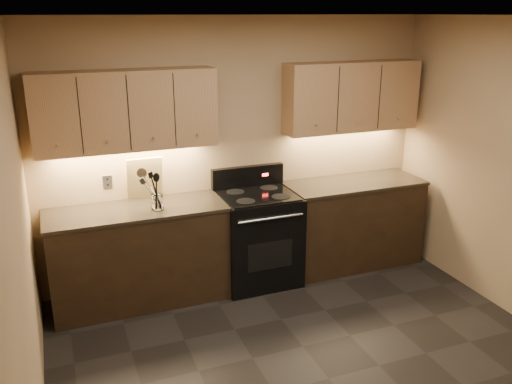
{
  "coord_description": "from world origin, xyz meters",
  "views": [
    {
      "loc": [
        -1.75,
        -2.99,
        2.62
      ],
      "look_at": [
        -0.03,
        1.45,
        1.04
      ],
      "focal_mm": 38.0,
      "sensor_mm": 36.0,
      "label": 1
    }
  ],
  "objects": [
    {
      "name": "wall_back",
      "position": [
        0.0,
        2.0,
        1.3
      ],
      "size": [
        4.0,
        0.04,
        2.6
      ],
      "primitive_type": "cube",
      "color": "tan",
      "rests_on": "ground"
    },
    {
      "name": "upper_cab_right",
      "position": [
        1.18,
        1.85,
        1.8
      ],
      "size": [
        1.44,
        0.3,
        0.7
      ],
      "primitive_type": "cube",
      "color": "tan",
      "rests_on": "wall_back"
    },
    {
      "name": "black_turner",
      "position": [
        -0.9,
        1.59,
        1.12
      ],
      "size": [
        0.18,
        0.11,
        0.37
      ],
      "primitive_type": null,
      "rotation": [
        -0.1,
        -0.19,
        0.38
      ],
      "color": "black",
      "rests_on": "utensil_crock"
    },
    {
      "name": "upper_cab_left",
      "position": [
        -1.1,
        1.85,
        1.8
      ],
      "size": [
        1.6,
        0.3,
        0.7
      ],
      "primitive_type": "cube",
      "color": "tan",
      "rests_on": "wall_back"
    },
    {
      "name": "counter_right",
      "position": [
        1.18,
        1.7,
        0.47
      ],
      "size": [
        1.46,
        0.62,
        0.93
      ],
      "color": "black",
      "rests_on": "ground"
    },
    {
      "name": "ceiling",
      "position": [
        0.0,
        0.0,
        2.6
      ],
      "size": [
        4.0,
        4.0,
        0.0
      ],
      "primitive_type": "plane",
      "rotation": [
        3.14,
        0.0,
        0.0
      ],
      "color": "silver",
      "rests_on": "wall_back"
    },
    {
      "name": "counter_left",
      "position": [
        -1.1,
        1.7,
        0.47
      ],
      "size": [
        1.62,
        0.62,
        0.93
      ],
      "color": "black",
      "rests_on": "ground"
    },
    {
      "name": "outlet_plate",
      "position": [
        -1.3,
        1.99,
        1.12
      ],
      "size": [
        0.08,
        0.01,
        0.12
      ],
      "primitive_type": "cube",
      "color": "#B2B5BA",
      "rests_on": "wall_back"
    },
    {
      "name": "stove",
      "position": [
        0.08,
        1.68,
        0.48
      ],
      "size": [
        0.76,
        0.68,
        1.14
      ],
      "color": "black",
      "rests_on": "ground"
    },
    {
      "name": "utensil_crock",
      "position": [
        -0.92,
        1.62,
        0.99
      ],
      "size": [
        0.14,
        0.14,
        0.14
      ],
      "color": "white",
      "rests_on": "counter_left"
    },
    {
      "name": "steel_spatula",
      "position": [
        -0.9,
        1.62,
        1.11
      ],
      "size": [
        0.25,
        0.12,
        0.35
      ],
      "primitive_type": null,
      "rotation": [
        0.21,
        -0.44,
        -0.36
      ],
      "color": "silver",
      "rests_on": "utensil_crock"
    },
    {
      "name": "wall_left",
      "position": [
        -2.0,
        0.0,
        1.3
      ],
      "size": [
        0.04,
        4.0,
        2.6
      ],
      "primitive_type": "cube",
      "color": "tan",
      "rests_on": "ground"
    },
    {
      "name": "steel_skimmer",
      "position": [
        -0.88,
        1.6,
        1.14
      ],
      "size": [
        0.26,
        0.14,
        0.39
      ],
      "primitive_type": null,
      "rotation": [
        -0.05,
        -0.45,
        -0.14
      ],
      "color": "silver",
      "rests_on": "utensil_crock"
    },
    {
      "name": "floor",
      "position": [
        0.0,
        0.0,
        0.0
      ],
      "size": [
        4.0,
        4.0,
        0.0
      ],
      "primitive_type": "plane",
      "color": "black",
      "rests_on": "ground"
    },
    {
      "name": "black_spoon",
      "position": [
        -0.92,
        1.62,
        1.11
      ],
      "size": [
        0.07,
        0.1,
        0.33
      ],
      "primitive_type": null,
      "rotation": [
        0.14,
        0.02,
        -0.0
      ],
      "color": "black",
      "rests_on": "utensil_crock"
    },
    {
      "name": "cutting_board",
      "position": [
        -0.96,
        1.94,
        1.14
      ],
      "size": [
        0.34,
        0.13,
        0.42
      ],
      "primitive_type": "cube",
      "rotation": [
        0.24,
        0.0,
        0.02
      ],
      "color": "tan",
      "rests_on": "counter_left"
    }
  ]
}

